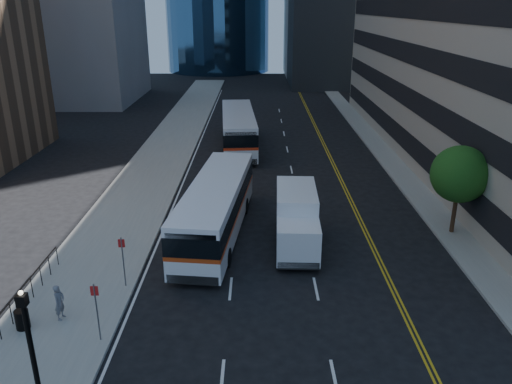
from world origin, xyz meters
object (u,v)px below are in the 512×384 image
at_px(bus_rear, 238,129).
at_px(trash_can, 22,319).
at_px(street_tree, 460,174).
at_px(lamp_post, 32,352).
at_px(box_truck, 297,219).
at_px(pedestrian, 59,302).
at_px(bus_front, 216,207).

bearing_deg(bus_rear, trash_can, -109.55).
xyz_separation_m(street_tree, lamp_post, (-18.00, -14.00, -0.92)).
relative_size(bus_rear, box_truck, 2.05).
height_order(street_tree, bus_rear, street_tree).
bearing_deg(trash_can, pedestrian, 27.33).
height_order(street_tree, lamp_post, street_tree).
xyz_separation_m(bus_front, pedestrian, (-5.86, -8.45, -0.80)).
height_order(bus_front, bus_rear, bus_rear).
distance_m(lamp_post, box_truck, 15.38).
xyz_separation_m(box_truck, pedestrian, (-10.32, -7.09, -0.66)).
bearing_deg(pedestrian, bus_rear, -4.10).
height_order(bus_rear, box_truck, bus_rear).
height_order(bus_front, trash_can, bus_front).
bearing_deg(bus_rear, pedestrian, -107.34).
xyz_separation_m(trash_can, pedestrian, (1.30, 0.67, 0.37)).
bearing_deg(bus_front, bus_rear, 94.41).
distance_m(bus_rear, box_truck, 20.42).
distance_m(lamp_post, bus_front, 14.59).
xyz_separation_m(bus_front, box_truck, (4.46, -1.36, -0.13)).
relative_size(bus_front, pedestrian, 8.00).
relative_size(street_tree, bus_rear, 0.39).
height_order(lamp_post, bus_front, lamp_post).
bearing_deg(bus_front, pedestrian, -118.55).
bearing_deg(lamp_post, pedestrian, 104.92).
bearing_deg(lamp_post, bus_rear, 81.27).
height_order(bus_rear, trash_can, bus_rear).
bearing_deg(bus_front, trash_can, -121.95).
distance_m(street_tree, trash_can, 22.93).
relative_size(lamp_post, pedestrian, 2.92).
bearing_deg(box_truck, bus_front, 165.05).
bearing_deg(street_tree, trash_can, -155.94).
distance_m(street_tree, bus_front, 13.71).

